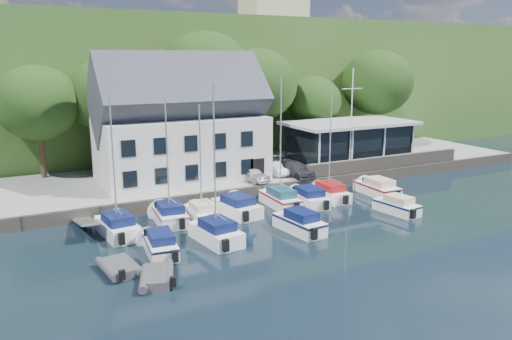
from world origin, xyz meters
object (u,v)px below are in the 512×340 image
object	(u,v)px
car_blue	(324,163)
boat_r1_6	(330,147)
harbor_building	(180,130)
boat_r1_7	(377,186)
boat_r2_0	(160,242)
car_dgrey	(294,169)
dinghy_1	(157,275)
club_pavilion	(349,141)
car_white	(275,168)
boat_r1_4	(281,149)
boat_r2_2	(299,221)
boat_r1_0	(114,165)
boat_r1_2	(201,163)
flagpole	(351,119)
boat_r1_5	(308,196)
boat_r1_1	(167,159)
boat_r2_4	(397,204)
boat_r1_3	(237,205)
dinghy_0	(119,266)
car_silver	(251,174)
boat_r2_1	(215,169)

from	to	relation	value
car_blue	boat_r1_6	size ratio (longest dim) A/B	0.43
harbor_building	car_blue	xyz separation A→B (m)	(13.39, -2.70, -3.70)
boat_r1_7	boat_r2_0	size ratio (longest dim) A/B	1.09
car_dgrey	dinghy_1	bearing A→B (deg)	-149.28
club_pavilion	car_white	size ratio (longest dim) A/B	3.81
boat_r1_4	boat_r2_2	world-z (taller)	boat_r1_4
boat_r1_0	boat_r2_0	world-z (taller)	boat_r1_0
boat_r1_2	flagpole	bearing A→B (deg)	18.80
car_blue	boat_r2_0	size ratio (longest dim) A/B	0.66
flagpole	dinghy_1	bearing A→B (deg)	-149.16
boat_r1_5	boat_r2_2	world-z (taller)	boat_r2_2
car_blue	boat_r1_1	distance (m)	18.48
boat_r1_5	boat_r2_4	size ratio (longest dim) A/B	1.17
boat_r1_2	car_white	bearing A→B (deg)	35.21
harbor_building	club_pavilion	bearing A→B (deg)	-1.59
harbor_building	car_white	bearing A→B (deg)	-17.22
car_dgrey	boat_r1_0	distance (m)	18.35
car_white	boat_r1_1	size ratio (longest dim) A/B	0.37
boat_r2_0	boat_r1_3	bearing A→B (deg)	38.86
boat_r1_5	dinghy_0	distance (m)	17.35
flagpole	boat_r2_0	xyz separation A→B (m)	(-21.83, -10.01, -5.10)
car_white	boat_r1_2	bearing A→B (deg)	-147.82
boat_r1_0	boat_r1_7	distance (m)	22.42
car_silver	car_white	xyz separation A→B (m)	(3.10, 1.23, -0.08)
boat_r1_5	boat_r2_1	size ratio (longest dim) A/B	0.64
boat_r1_2	boat_r1_7	bearing A→B (deg)	0.34
boat_r2_2	boat_r1_4	bearing A→B (deg)	66.09
boat_r1_2	dinghy_0	distance (m)	10.38
boat_r1_4	boat_r1_7	distance (m)	10.02
boat_r1_1	boat_r2_4	size ratio (longest dim) A/B	1.80
boat_r1_3	club_pavilion	bearing A→B (deg)	17.86
club_pavilion	boat_r1_1	xyz separation A→B (m)	(-21.88, -8.04, 1.62)
boat_r1_1	boat_r1_3	xyz separation A→B (m)	(5.08, -0.39, -3.90)
boat_r1_3	boat_r2_4	size ratio (longest dim) A/B	1.19
boat_r1_7	boat_r2_2	size ratio (longest dim) A/B	1.08
flagpole	boat_r2_2	size ratio (longest dim) A/B	1.66
boat_r1_0	boat_r1_4	xyz separation A→B (m)	(12.86, 0.85, -0.12)
boat_r1_6	boat_r2_0	size ratio (longest dim) A/B	1.54
boat_r2_0	boat_r2_4	xyz separation A→B (m)	(18.24, -0.50, 0.00)
boat_r1_0	boat_r1_6	bearing A→B (deg)	-3.58
car_dgrey	boat_r1_1	bearing A→B (deg)	-168.58
boat_r1_0	dinghy_0	world-z (taller)	boat_r1_0
car_dgrey	boat_r2_1	bearing A→B (deg)	-148.86
harbor_building	boat_r1_6	size ratio (longest dim) A/B	1.62
boat_r1_4	boat_r2_2	distance (m)	7.12
boat_r2_0	boat_r2_2	size ratio (longest dim) A/B	1.00
car_silver	boat_r1_0	world-z (taller)	boat_r1_0
car_white	boat_r2_0	xyz separation A→B (m)	(-14.23, -11.12, -0.87)
boat_r1_6	boat_r1_4	bearing A→B (deg)	178.55
car_silver	boat_r2_0	bearing A→B (deg)	-152.26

